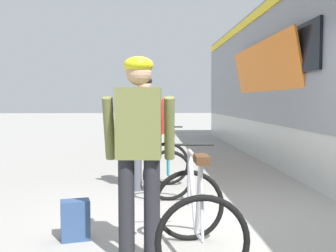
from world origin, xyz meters
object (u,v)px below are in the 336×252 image
object	(u,v)px
bicycle_near_teal	(168,166)
bicycle_far_silver	(195,216)
cyclist_far_in_olive	(139,140)
cyclist_near_in_red	(144,123)
backpack_on_platform	(75,220)
water_bottle_near_the_bikes	(206,209)

from	to	relation	value
bicycle_near_teal	bicycle_far_silver	size ratio (longest dim) A/B	1.02
cyclist_far_in_olive	bicycle_near_teal	world-z (taller)	cyclist_far_in_olive
bicycle_near_teal	bicycle_far_silver	xyz separation A→B (m)	(0.09, -2.61, 0.00)
cyclist_near_in_red	cyclist_far_in_olive	bearing A→B (deg)	-90.49
cyclist_far_in_olive	bicycle_near_teal	size ratio (longest dim) A/B	1.60
cyclist_far_in_olive	bicycle_near_teal	distance (m)	2.68
backpack_on_platform	cyclist_far_in_olive	bearing A→B (deg)	-55.02
cyclist_near_in_red	water_bottle_near_the_bikes	xyz separation A→B (m)	(0.75, -1.43, -0.95)
cyclist_near_in_red	bicycle_near_teal	size ratio (longest dim) A/B	1.60
bicycle_near_teal	bicycle_far_silver	world-z (taller)	same
cyclist_far_in_olive	backpack_on_platform	size ratio (longest dim) A/B	4.40
bicycle_near_teal	water_bottle_near_the_bikes	distance (m)	1.40
cyclist_near_in_red	water_bottle_near_the_bikes	distance (m)	1.87
cyclist_near_in_red	bicycle_near_teal	xyz separation A→B (m)	(0.36, -0.11, -0.65)
backpack_on_platform	water_bottle_near_the_bikes	xyz separation A→B (m)	(1.42, 0.70, -0.10)
water_bottle_near_the_bikes	bicycle_far_silver	bearing A→B (deg)	-102.72
bicycle_far_silver	backpack_on_platform	size ratio (longest dim) A/B	2.69
cyclist_near_in_red	bicycle_near_teal	world-z (taller)	cyclist_near_in_red
water_bottle_near_the_bikes	cyclist_near_in_red	bearing A→B (deg)	117.61
bicycle_far_silver	cyclist_near_in_red	bearing A→B (deg)	99.46
cyclist_near_in_red	bicycle_near_teal	distance (m)	0.75
bicycle_far_silver	backpack_on_platform	distance (m)	1.29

